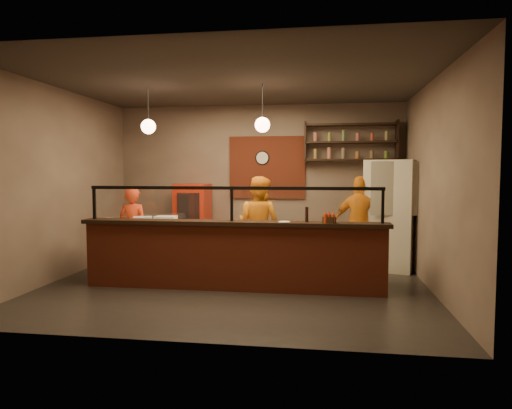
% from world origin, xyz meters
% --- Properties ---
extents(floor, '(6.00, 6.00, 0.00)m').
position_xyz_m(floor, '(0.00, 0.00, 0.00)').
color(floor, black).
rests_on(floor, ground).
extents(ceiling, '(6.00, 6.00, 0.00)m').
position_xyz_m(ceiling, '(0.00, 0.00, 3.20)').
color(ceiling, '#37302A').
rests_on(ceiling, wall_back).
extents(wall_back, '(6.00, 0.00, 6.00)m').
position_xyz_m(wall_back, '(0.00, 2.50, 1.60)').
color(wall_back, '#7B665A').
rests_on(wall_back, floor).
extents(wall_left, '(0.00, 5.00, 5.00)m').
position_xyz_m(wall_left, '(-3.00, 0.00, 1.60)').
color(wall_left, '#7B665A').
rests_on(wall_left, floor).
extents(wall_right, '(0.00, 5.00, 5.00)m').
position_xyz_m(wall_right, '(3.00, 0.00, 1.60)').
color(wall_right, '#7B665A').
rests_on(wall_right, floor).
extents(wall_front, '(6.00, 0.00, 6.00)m').
position_xyz_m(wall_front, '(0.00, -2.50, 1.60)').
color(wall_front, '#7B665A').
rests_on(wall_front, floor).
extents(brick_patch, '(1.60, 0.04, 1.30)m').
position_xyz_m(brick_patch, '(0.20, 2.47, 1.90)').
color(brick_patch, maroon).
rests_on(brick_patch, wall_back).
extents(service_counter, '(4.60, 0.25, 1.00)m').
position_xyz_m(service_counter, '(0.00, -0.30, 0.50)').
color(service_counter, maroon).
rests_on(service_counter, floor).
extents(counter_ledge, '(4.70, 0.37, 0.06)m').
position_xyz_m(counter_ledge, '(0.00, -0.30, 1.03)').
color(counter_ledge, black).
rests_on(counter_ledge, service_counter).
extents(worktop_cabinet, '(4.60, 0.75, 0.85)m').
position_xyz_m(worktop_cabinet, '(0.00, 0.20, 0.42)').
color(worktop_cabinet, gray).
rests_on(worktop_cabinet, floor).
extents(worktop, '(4.60, 0.75, 0.05)m').
position_xyz_m(worktop, '(0.00, 0.20, 0.88)').
color(worktop, silver).
rests_on(worktop, worktop_cabinet).
extents(sneeze_guard, '(4.50, 0.05, 0.52)m').
position_xyz_m(sneeze_guard, '(0.00, -0.30, 1.37)').
color(sneeze_guard, white).
rests_on(sneeze_guard, counter_ledge).
extents(wall_shelving, '(1.84, 0.28, 0.85)m').
position_xyz_m(wall_shelving, '(1.90, 2.32, 2.40)').
color(wall_shelving, black).
rests_on(wall_shelving, wall_back).
extents(wall_clock, '(0.30, 0.04, 0.30)m').
position_xyz_m(wall_clock, '(0.10, 2.46, 2.10)').
color(wall_clock, black).
rests_on(wall_clock, wall_back).
extents(pendant_left, '(0.24, 0.24, 0.77)m').
position_xyz_m(pendant_left, '(-1.50, 0.20, 2.55)').
color(pendant_left, black).
rests_on(pendant_left, ceiling).
extents(pendant_right, '(0.24, 0.24, 0.77)m').
position_xyz_m(pendant_right, '(0.40, 0.20, 2.55)').
color(pendant_right, black).
rests_on(pendant_right, ceiling).
extents(cook_left, '(0.59, 0.42, 1.53)m').
position_xyz_m(cook_left, '(-2.05, 0.79, 0.77)').
color(cook_left, red).
rests_on(cook_left, floor).
extents(cook_mid, '(1.03, 0.93, 1.73)m').
position_xyz_m(cook_mid, '(0.22, 1.07, 0.86)').
color(cook_mid, orange).
rests_on(cook_mid, floor).
extents(cook_right, '(1.09, 0.68, 1.73)m').
position_xyz_m(cook_right, '(2.05, 1.43, 0.87)').
color(cook_right, orange).
rests_on(cook_right, floor).
extents(fridge, '(1.04, 1.01, 2.02)m').
position_xyz_m(fridge, '(2.60, 1.60, 1.01)').
color(fridge, beige).
rests_on(fridge, floor).
extents(red_cooler, '(0.68, 0.63, 1.56)m').
position_xyz_m(red_cooler, '(-1.33, 2.15, 0.78)').
color(red_cooler, '#B61F0C').
rests_on(red_cooler, floor).
extents(pizza_dough, '(0.58, 0.58, 0.01)m').
position_xyz_m(pizza_dough, '(-0.37, 0.18, 0.91)').
color(pizza_dough, beige).
rests_on(pizza_dough, worktop).
extents(prep_tub_a, '(0.35, 0.29, 0.17)m').
position_xyz_m(prep_tub_a, '(-1.23, 0.22, 0.98)').
color(prep_tub_a, white).
rests_on(prep_tub_a, worktop).
extents(prep_tub_b, '(0.38, 0.34, 0.15)m').
position_xyz_m(prep_tub_b, '(-1.63, 0.22, 0.98)').
color(prep_tub_b, silver).
rests_on(prep_tub_b, worktop).
extents(prep_tub_c, '(0.34, 0.31, 0.14)m').
position_xyz_m(prep_tub_c, '(-2.15, 0.02, 0.97)').
color(prep_tub_c, silver).
rests_on(prep_tub_c, worktop).
extents(rolling_pin, '(0.37, 0.13, 0.06)m').
position_xyz_m(rolling_pin, '(-0.81, 0.33, 0.93)').
color(rolling_pin, gold).
rests_on(rolling_pin, worktop).
extents(condiment_caddy, '(0.20, 0.18, 0.09)m').
position_xyz_m(condiment_caddy, '(1.46, -0.36, 1.11)').
color(condiment_caddy, black).
rests_on(condiment_caddy, counter_ledge).
extents(pepper_mill, '(0.06, 0.06, 0.23)m').
position_xyz_m(pepper_mill, '(1.13, -0.27, 1.17)').
color(pepper_mill, black).
rests_on(pepper_mill, counter_ledge).
extents(small_plate, '(0.21, 0.21, 0.01)m').
position_xyz_m(small_plate, '(0.80, -0.35, 1.07)').
color(small_plate, white).
rests_on(small_plate, counter_ledge).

